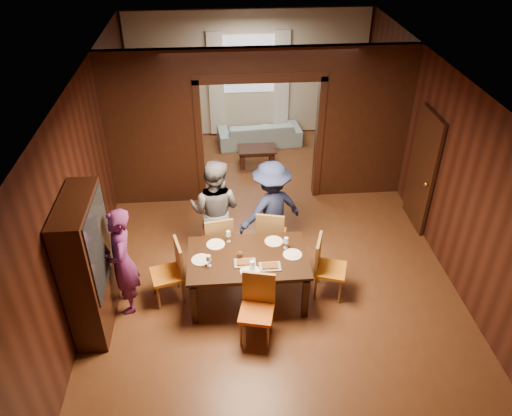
{
  "coord_description": "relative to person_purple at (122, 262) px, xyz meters",
  "views": [
    {
      "loc": [
        -0.74,
        -6.65,
        5.27
      ],
      "look_at": [
        -0.23,
        -0.4,
        1.05
      ],
      "focal_mm": 35.0,
      "sensor_mm": 36.0,
      "label": 1
    }
  ],
  "objects": [
    {
      "name": "floor",
      "position": [
        2.15,
        1.25,
        -0.83
      ],
      "size": [
        9.0,
        9.0,
        0.0
      ],
      "primitive_type": "plane",
      "color": "#582F18",
      "rests_on": "ground"
    },
    {
      "name": "ceiling",
      "position": [
        2.15,
        1.25,
        2.07
      ],
      "size": [
        5.5,
        9.0,
        0.02
      ],
      "primitive_type": "cube",
      "color": "silver",
      "rests_on": "room_walls"
    },
    {
      "name": "room_walls",
      "position": [
        2.15,
        3.13,
        0.68
      ],
      "size": [
        5.52,
        9.01,
        2.9
      ],
      "color": "black",
      "rests_on": "floor"
    },
    {
      "name": "person_purple",
      "position": [
        0.0,
        0.0,
        0.0
      ],
      "size": [
        0.49,
        0.66,
        1.66
      ],
      "primitive_type": "imported",
      "rotation": [
        0.0,
        0.0,
        -1.41
      ],
      "color": "#5E205A",
      "rests_on": "floor"
    },
    {
      "name": "person_grey",
      "position": [
        1.29,
        1.09,
        0.04
      ],
      "size": [
        1.02,
        0.9,
        1.75
      ],
      "primitive_type": "imported",
      "rotation": [
        0.0,
        0.0,
        2.81
      ],
      "color": "#59575F",
      "rests_on": "floor"
    },
    {
      "name": "person_navy",
      "position": [
        2.18,
        1.1,
        0.01
      ],
      "size": [
        1.24,
        1.01,
        1.67
      ],
      "primitive_type": "imported",
      "rotation": [
        0.0,
        0.0,
        3.56
      ],
      "color": "#1C2448",
      "rests_on": "floor"
    },
    {
      "name": "sofa",
      "position": [
        2.34,
        5.1,
        -0.55
      ],
      "size": [
        1.95,
        0.9,
        0.55
      ],
      "primitive_type": "imported",
      "rotation": [
        0.0,
        0.0,
        3.23
      ],
      "color": "#94B7C2",
      "rests_on": "floor"
    },
    {
      "name": "serving_bowl",
      "position": [
        1.88,
        0.13,
        -0.03
      ],
      "size": [
        0.28,
        0.28,
        0.07
      ],
      "primitive_type": "imported",
      "color": "black",
      "rests_on": "dining_table"
    },
    {
      "name": "dining_table",
      "position": [
        1.73,
        0.05,
        -0.45
      ],
      "size": [
        1.71,
        1.06,
        0.76
      ],
      "primitive_type": "cube",
      "color": "black",
      "rests_on": "floor"
    },
    {
      "name": "coffee_table",
      "position": [
        2.2,
        4.09,
        -0.63
      ],
      "size": [
        0.8,
        0.5,
        0.4
      ],
      "primitive_type": "cube",
      "color": "black",
      "rests_on": "floor"
    },
    {
      "name": "chair_left",
      "position": [
        0.56,
        0.11,
        -0.34
      ],
      "size": [
        0.54,
        0.54,
        0.97
      ],
      "primitive_type": null,
      "rotation": [
        0.0,
        0.0,
        -1.31
      ],
      "color": "#CB6C13",
      "rests_on": "floor"
    },
    {
      "name": "chair_right",
      "position": [
        2.95,
        0.03,
        -0.34
      ],
      "size": [
        0.56,
        0.56,
        0.97
      ],
      "primitive_type": null,
      "rotation": [
        0.0,
        0.0,
        1.25
      ],
      "color": "orange",
      "rests_on": "floor"
    },
    {
      "name": "chair_far_l",
      "position": [
        1.31,
        0.86,
        -0.34
      ],
      "size": [
        0.51,
        0.51,
        0.97
      ],
      "primitive_type": null,
      "rotation": [
        0.0,
        0.0,
        3.3
      ],
      "color": "red",
      "rests_on": "floor"
    },
    {
      "name": "chair_far_r",
      "position": [
        2.17,
        0.94,
        -0.34
      ],
      "size": [
        0.53,
        0.53,
        0.97
      ],
      "primitive_type": null,
      "rotation": [
        0.0,
        0.0,
        2.9
      ],
      "color": "orange",
      "rests_on": "floor"
    },
    {
      "name": "chair_near",
      "position": [
        1.79,
        -0.74,
        -0.34
      ],
      "size": [
        0.53,
        0.53,
        0.97
      ],
      "primitive_type": null,
      "rotation": [
        0.0,
        0.0,
        -0.23
      ],
      "color": "orange",
      "rests_on": "floor"
    },
    {
      "name": "hutch",
      "position": [
        -0.38,
        -0.25,
        0.17
      ],
      "size": [
        0.4,
        1.2,
        2.0
      ],
      "primitive_type": "cube",
      "color": "black",
      "rests_on": "floor"
    },
    {
      "name": "door_right",
      "position": [
        4.85,
        1.75,
        0.22
      ],
      "size": [
        0.06,
        0.9,
        2.1
      ],
      "primitive_type": "cube",
      "color": "black",
      "rests_on": "floor"
    },
    {
      "name": "window_far",
      "position": [
        2.15,
        5.69,
        0.87
      ],
      "size": [
        1.2,
        0.03,
        1.3
      ],
      "primitive_type": "cube",
      "color": "silver",
      "rests_on": "back_wall"
    },
    {
      "name": "curtain_left",
      "position": [
        1.4,
        5.65,
        0.42
      ],
      "size": [
        0.35,
        0.06,
        2.4
      ],
      "primitive_type": "cube",
      "color": "white",
      "rests_on": "back_wall"
    },
    {
      "name": "curtain_right",
      "position": [
        2.9,
        5.65,
        0.42
      ],
      "size": [
        0.35,
        0.06,
        2.4
      ],
      "primitive_type": "cube",
      "color": "white",
      "rests_on": "back_wall"
    },
    {
      "name": "plate_left",
      "position": [
        1.08,
        0.03,
        -0.06
      ],
      "size": [
        0.27,
        0.27,
        0.01
      ],
      "primitive_type": "cylinder",
      "color": "silver",
      "rests_on": "dining_table"
    },
    {
      "name": "plate_far_l",
      "position": [
        1.29,
        0.37,
        -0.06
      ],
      "size": [
        0.27,
        0.27,
        0.01
      ],
      "primitive_type": "cylinder",
      "color": "white",
      "rests_on": "dining_table"
    },
    {
      "name": "plate_far_r",
      "position": [
        2.14,
        0.37,
        -0.06
      ],
      "size": [
        0.27,
        0.27,
        0.01
      ],
      "primitive_type": "cylinder",
      "color": "silver",
      "rests_on": "dining_table"
    },
    {
      "name": "plate_right",
      "position": [
        2.37,
        0.04,
        -0.06
      ],
      "size": [
        0.27,
        0.27,
        0.01
      ],
      "primitive_type": "cylinder",
      "color": "silver",
      "rests_on": "dining_table"
    },
    {
      "name": "plate_near",
      "position": [
        1.74,
        -0.26,
        -0.06
      ],
      "size": [
        0.27,
        0.27,
        0.01
      ],
      "primitive_type": "cylinder",
      "color": "silver",
      "rests_on": "dining_table"
    },
    {
      "name": "platter_a",
      "position": [
        1.69,
        -0.09,
        -0.05
      ],
      "size": [
        0.3,
        0.2,
        0.04
      ],
      "primitive_type": "cube",
      "color": "gray",
      "rests_on": "dining_table"
    },
    {
      "name": "platter_b",
      "position": [
        2.02,
        -0.2,
        -0.05
      ],
      "size": [
        0.3,
        0.2,
        0.04
      ],
      "primitive_type": "cube",
      "color": "gray",
      "rests_on": "dining_table"
    },
    {
      "name": "wineglass_left",
      "position": [
        1.19,
        -0.1,
        0.02
      ],
      "size": [
        0.08,
        0.08,
        0.18
      ],
      "primitive_type": null,
      "color": "white",
      "rests_on": "dining_table"
    },
    {
      "name": "wineglass_far",
      "position": [
        1.48,
        0.43,
        0.02
      ],
      "size": [
        0.08,
        0.08,
        0.18
      ],
      "primitive_type": null,
      "color": "white",
      "rests_on": "dining_table"
    },
    {
      "name": "wineglass_right",
      "position": [
        2.3,
        0.21,
        0.02
      ],
      "size": [
        0.08,
        0.08,
        0.18
      ],
      "primitive_type": null,
      "color": "white",
      "rests_on": "dining_table"
    },
    {
      "name": "tumbler",
      "position": [
        1.78,
        -0.22,
        0.0
      ],
      "size": [
        0.07,
        0.07,
        0.14
      ],
      "primitive_type": "cylinder",
      "color": "white",
      "rests_on": "dining_table"
    },
    {
      "name": "condiment_jar",
      "position": [
        1.62,
        0.04,
        -0.01
      ],
      "size": [
        0.08,
        0.08,
        0.11
      ],
      "primitive_type": null,
      "color": "#512813",
      "rests_on": "dining_table"
    }
  ]
}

